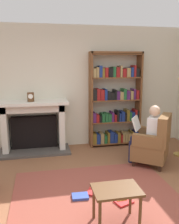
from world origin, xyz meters
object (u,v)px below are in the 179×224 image
object	(u,v)px
fireplace	(34,125)
bookshelf	(115,102)
mantel_clock	(31,97)
side_table	(116,194)
armchair_reading	(154,143)
seated_reader	(148,132)

from	to	relation	value
fireplace	bookshelf	xyz separation A→B (m)	(1.83, 0.03, 0.44)
mantel_clock	side_table	size ratio (longest dim) A/B	0.33
armchair_reading	seated_reader	distance (m)	0.23
armchair_reading	seated_reader	bearing A→B (deg)	-90.00
mantel_clock	seated_reader	distance (m)	2.46
mantel_clock	side_table	distance (m)	2.93
fireplace	mantel_clock	bearing A→B (deg)	-108.69
bookshelf	armchair_reading	size ratio (longest dim) A/B	2.20
armchair_reading	seated_reader	world-z (taller)	seated_reader
fireplace	mantel_clock	distance (m)	0.63
bookshelf	seated_reader	bearing A→B (deg)	-76.03
bookshelf	seated_reader	size ratio (longest dim) A/B	1.87
fireplace	seated_reader	xyz separation A→B (m)	(2.12, -1.13, 0.03)
side_table	bookshelf	bearing A→B (deg)	73.07
armchair_reading	mantel_clock	bearing A→B (deg)	-79.34
bookshelf	side_table	size ratio (longest dim) A/B	3.81
side_table	fireplace	bearing A→B (deg)	110.01
fireplace	seated_reader	world-z (taller)	seated_reader
fireplace	seated_reader	distance (m)	2.40
bookshelf	seated_reader	xyz separation A→B (m)	(0.29, -1.16, -0.40)
mantel_clock	bookshelf	bearing A→B (deg)	4.15
bookshelf	side_table	bearing A→B (deg)	-106.93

